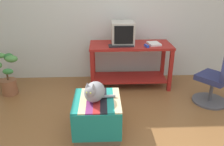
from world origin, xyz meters
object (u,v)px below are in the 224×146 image
at_px(keyboard, 121,46).
at_px(tv_monitor, 123,33).
at_px(ottoman_with_blanket, 97,116).
at_px(potted_plant, 8,76).
at_px(stapler, 147,46).
at_px(desk, 130,58).
at_px(book, 154,44).
at_px(cat, 94,92).
at_px(office_chair, 217,80).

bearing_deg(keyboard, tv_monitor, 73.16).
bearing_deg(tv_monitor, ottoman_with_blanket, -106.83).
bearing_deg(potted_plant, stapler, 1.65).
height_order(ottoman_with_blanket, stapler, stapler).
distance_m(desk, book, 0.47).
height_order(desk, stapler, stapler).
xyz_separation_m(desk, stapler, (0.24, -0.19, 0.26)).
bearing_deg(cat, book, 73.34).
height_order(tv_monitor, potted_plant, tv_monitor).
relative_size(ottoman_with_blanket, stapler, 5.68).
distance_m(book, stapler, 0.21).
distance_m(ottoman_with_blanket, potted_plant, 1.81).
bearing_deg(keyboard, office_chair, -26.07).
relative_size(potted_plant, office_chair, 0.77).
distance_m(desk, ottoman_with_blanket, 1.47).
relative_size(cat, stapler, 3.69).
distance_m(tv_monitor, stapler, 0.46).
bearing_deg(stapler, book, 25.19).
distance_m(desk, keyboard, 0.34).
bearing_deg(tv_monitor, desk, -13.75).
height_order(desk, tv_monitor, tv_monitor).
xyz_separation_m(cat, stapler, (0.81, 1.17, 0.20)).
height_order(tv_monitor, ottoman_with_blanket, tv_monitor).
height_order(tv_monitor, office_chair, tv_monitor).
distance_m(tv_monitor, potted_plant, 2.00).
distance_m(cat, office_chair, 1.91).
distance_m(keyboard, cat, 1.31).
bearing_deg(ottoman_with_blanket, book, 53.99).
height_order(desk, cat, desk).
bearing_deg(office_chair, potted_plant, -46.58).
height_order(keyboard, stapler, stapler).
bearing_deg(keyboard, book, 5.23).
xyz_separation_m(tv_monitor, cat, (-0.44, -1.39, -0.36)).
distance_m(book, office_chair, 1.13).
xyz_separation_m(desk, tv_monitor, (-0.13, 0.03, 0.42)).
bearing_deg(desk, tv_monitor, 166.25).
relative_size(book, ottoman_with_blanket, 0.39).
bearing_deg(tv_monitor, keyboard, -103.06).
relative_size(keyboard, ottoman_with_blanket, 0.64).
height_order(cat, office_chair, office_chair).
xyz_separation_m(desk, office_chair, (1.21, -0.70, -0.13)).
bearing_deg(book, ottoman_with_blanket, -134.18).
height_order(tv_monitor, cat, tv_monitor).
bearing_deg(stapler, keyboard, 153.00).
relative_size(tv_monitor, book, 1.63).
xyz_separation_m(keyboard, cat, (-0.40, -1.23, -0.20)).
bearing_deg(ottoman_with_blanket, stapler, 55.47).
xyz_separation_m(ottoman_with_blanket, cat, (-0.03, -0.03, 0.35)).
height_order(keyboard, potted_plant, keyboard).
relative_size(ottoman_with_blanket, office_chair, 0.70).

